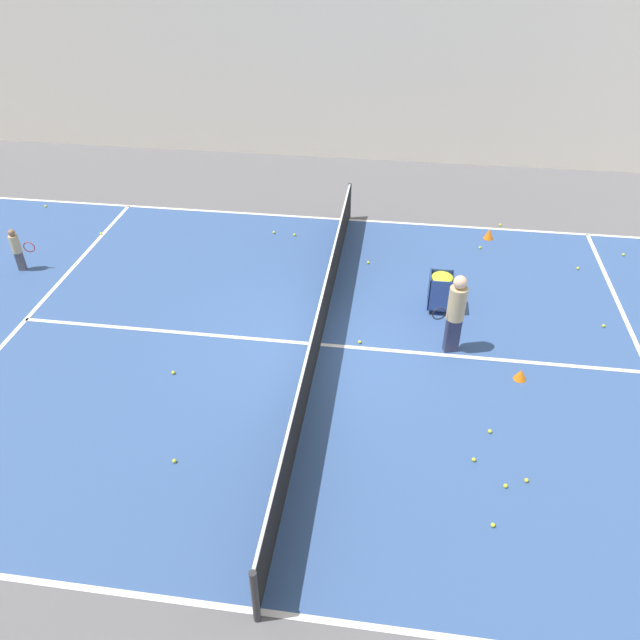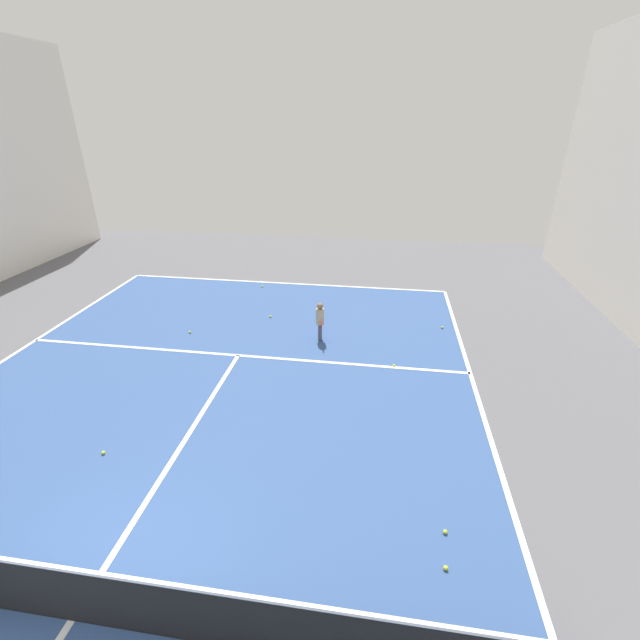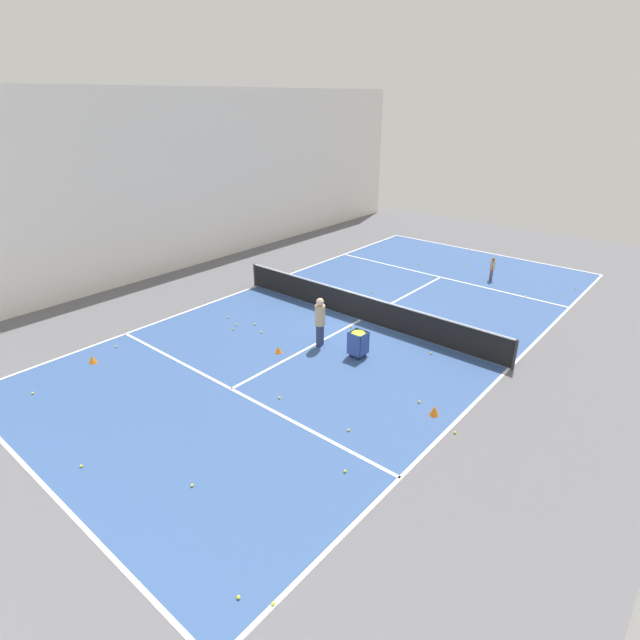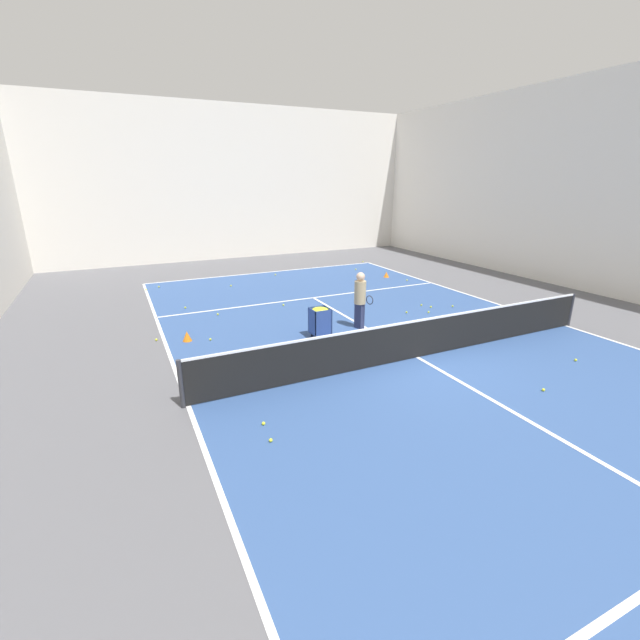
% 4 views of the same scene
% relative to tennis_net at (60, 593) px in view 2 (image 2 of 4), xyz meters
% --- Properties ---
extents(ground_plane, '(37.50, 37.50, 0.00)m').
position_rel_tennis_net_xyz_m(ground_plane, '(0.00, 0.00, -0.55)').
color(ground_plane, '#5B5B60').
extents(court_playing_area, '(11.79, 23.99, 0.00)m').
position_rel_tennis_net_xyz_m(court_playing_area, '(0.00, 0.00, -0.55)').
color(court_playing_area, '#335189').
rests_on(court_playing_area, ground).
extents(line_baseline_near, '(11.79, 0.10, 0.00)m').
position_rel_tennis_net_xyz_m(line_baseline_near, '(0.00, -11.99, -0.54)').
color(line_baseline_near, white).
rests_on(line_baseline_near, ground).
extents(line_service_near, '(11.79, 0.10, 0.00)m').
position_rel_tennis_net_xyz_m(line_service_near, '(0.00, -6.60, -0.54)').
color(line_service_near, white).
rests_on(line_service_near, ground).
extents(line_centre_service, '(0.10, 13.19, 0.00)m').
position_rel_tennis_net_xyz_m(line_centre_service, '(0.00, 0.00, -0.54)').
color(line_centre_service, white).
rests_on(line_centre_service, ground).
extents(tennis_net, '(12.09, 0.10, 1.06)m').
position_rel_tennis_net_xyz_m(tennis_net, '(0.00, 0.00, 0.00)').
color(tennis_net, '#2D2D33').
rests_on(tennis_net, ground).
extents(player_near_baseline, '(0.25, 0.55, 1.12)m').
position_rel_tennis_net_xyz_m(player_near_baseline, '(-2.01, -7.76, 0.09)').
color(player_near_baseline, '#4C4C56').
rests_on(player_near_baseline, ground).
extents(tennis_ball_0, '(0.07, 0.07, 0.07)m').
position_rel_tennis_net_xyz_m(tennis_ball_0, '(-0.26, -8.99, -0.51)').
color(tennis_ball_0, yellow).
rests_on(tennis_ball_0, ground).
extents(tennis_ball_1, '(0.07, 0.07, 0.07)m').
position_rel_tennis_net_xyz_m(tennis_ball_1, '(-5.48, -9.00, -0.51)').
color(tennis_ball_1, yellow).
rests_on(tennis_ball_1, ground).
extents(tennis_ball_4, '(0.07, 0.07, 0.07)m').
position_rel_tennis_net_xyz_m(tennis_ball_4, '(-4.71, -1.36, -0.51)').
color(tennis_ball_4, yellow).
rests_on(tennis_ball_4, ground).
extents(tennis_ball_11, '(0.07, 0.07, 0.07)m').
position_rel_tennis_net_xyz_m(tennis_ball_11, '(-4.05, -6.64, -0.51)').
color(tennis_ball_11, yellow).
rests_on(tennis_ball_11, ground).
extents(tennis_ball_14, '(0.07, 0.07, 0.07)m').
position_rel_tennis_net_xyz_m(tennis_ball_14, '(1.34, -2.74, -0.51)').
color(tennis_ball_14, yellow).
rests_on(tennis_ball_14, ground).
extents(tennis_ball_15, '(0.07, 0.07, 0.07)m').
position_rel_tennis_net_xyz_m(tennis_ball_15, '(1.79, -7.62, -0.51)').
color(tennis_ball_15, yellow).
rests_on(tennis_ball_15, ground).
extents(tennis_ball_16, '(0.07, 0.07, 0.07)m').
position_rel_tennis_net_xyz_m(tennis_ball_16, '(-4.77, -1.95, -0.51)').
color(tennis_ball_16, yellow).
rests_on(tennis_ball_16, ground).
extents(tennis_ball_23, '(0.07, 0.07, 0.07)m').
position_rel_tennis_net_xyz_m(tennis_ball_23, '(0.68, -11.47, -0.51)').
color(tennis_ball_23, yellow).
rests_on(tennis_ball_23, ground).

